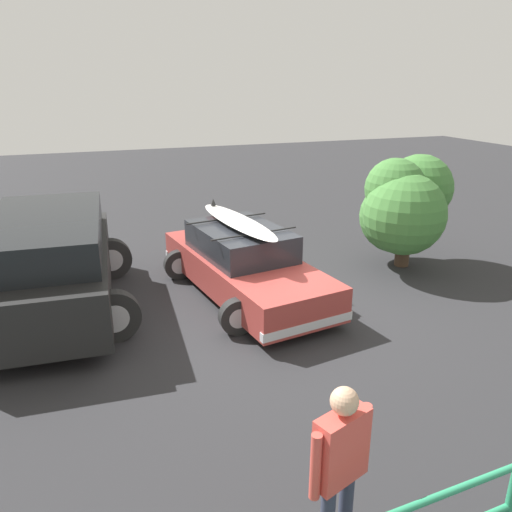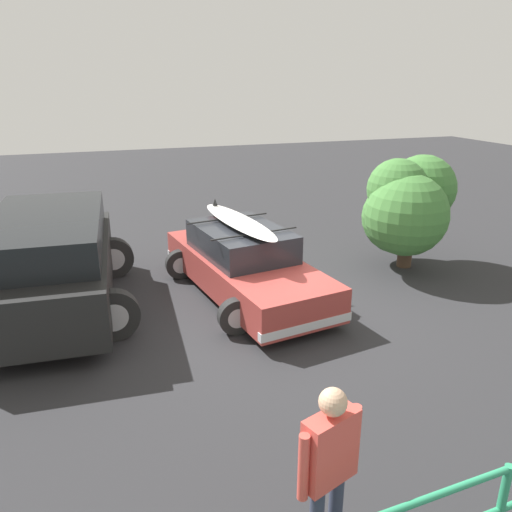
{
  "view_description": "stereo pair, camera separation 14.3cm",
  "coord_description": "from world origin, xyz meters",
  "px_view_note": "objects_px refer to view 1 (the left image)",
  "views": [
    {
      "loc": [
        2.97,
        7.48,
        3.79
      ],
      "look_at": [
        0.23,
        -0.02,
        0.95
      ],
      "focal_mm": 35.0,
      "sensor_mm": 36.0,
      "label": 1
    },
    {
      "loc": [
        2.83,
        7.53,
        3.79
      ],
      "look_at": [
        0.23,
        -0.02,
        0.95
      ],
      "focal_mm": 35.0,
      "sensor_mm": 36.0,
      "label": 2
    }
  ],
  "objects_px": {
    "sedan_car": "(244,263)",
    "bush_near_left": "(404,209)",
    "person_bystander": "(340,460)",
    "suv_car": "(50,262)"
  },
  "relations": [
    {
      "from": "suv_car",
      "to": "person_bystander",
      "type": "distance_m",
      "value": 6.26
    },
    {
      "from": "sedan_car",
      "to": "bush_near_left",
      "type": "height_order",
      "value": "bush_near_left"
    },
    {
      "from": "sedan_car",
      "to": "person_bystander",
      "type": "xyz_separation_m",
      "value": [
        1.04,
        5.45,
        0.39
      ]
    },
    {
      "from": "person_bystander",
      "to": "bush_near_left",
      "type": "bearing_deg",
      "value": -129.27
    },
    {
      "from": "sedan_car",
      "to": "bush_near_left",
      "type": "distance_m",
      "value": 3.63
    },
    {
      "from": "suv_car",
      "to": "bush_near_left",
      "type": "relative_size",
      "value": 2.03
    },
    {
      "from": "sedan_car",
      "to": "suv_car",
      "type": "relative_size",
      "value": 0.94
    },
    {
      "from": "person_bystander",
      "to": "suv_car",
      "type": "bearing_deg",
      "value": -68.89
    },
    {
      "from": "suv_car",
      "to": "bush_near_left",
      "type": "distance_m",
      "value": 6.88
    },
    {
      "from": "suv_car",
      "to": "person_bystander",
      "type": "height_order",
      "value": "suv_car"
    }
  ]
}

